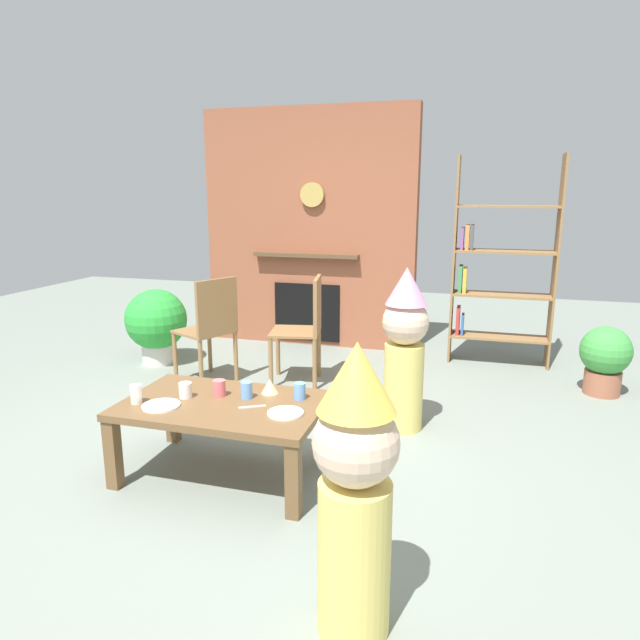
{
  "coord_description": "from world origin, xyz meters",
  "views": [
    {
      "loc": [
        1.11,
        -2.93,
        1.58
      ],
      "look_at": [
        0.15,
        0.4,
        0.78
      ],
      "focal_mm": 31.29,
      "sensor_mm": 36.0,
      "label": 1
    }
  ],
  "objects_px": {
    "birthday_cake_slice": "(270,386)",
    "dining_chair_left": "(211,325)",
    "paper_cup_far_right": "(185,390)",
    "potted_plant_short": "(156,322)",
    "paper_cup_center": "(136,394)",
    "child_in_pink": "(405,346)",
    "potted_plant_tall": "(605,357)",
    "child_with_cone_hat": "(355,485)",
    "coffee_table": "(224,413)",
    "paper_cup_near_right": "(219,388)",
    "paper_cup_far_left": "(247,390)",
    "paper_cup_near_left": "(300,391)",
    "bookshelf": "(496,269)",
    "paper_plate_rear": "(161,406)",
    "paper_plate_front": "(285,413)",
    "dining_chair_middle": "(306,324)"
  },
  "relations": [
    {
      "from": "birthday_cake_slice",
      "to": "dining_chair_left",
      "type": "relative_size",
      "value": 0.11
    },
    {
      "from": "paper_cup_far_right",
      "to": "potted_plant_short",
      "type": "height_order",
      "value": "potted_plant_short"
    },
    {
      "from": "potted_plant_short",
      "to": "paper_cup_center",
      "type": "bearing_deg",
      "value": -60.48
    },
    {
      "from": "child_in_pink",
      "to": "potted_plant_tall",
      "type": "distance_m",
      "value": 1.84
    },
    {
      "from": "paper_cup_far_right",
      "to": "child_with_cone_hat",
      "type": "height_order",
      "value": "child_with_cone_hat"
    },
    {
      "from": "coffee_table",
      "to": "potted_plant_tall",
      "type": "height_order",
      "value": "potted_plant_tall"
    },
    {
      "from": "coffee_table",
      "to": "paper_cup_near_right",
      "type": "bearing_deg",
      "value": 126.99
    },
    {
      "from": "child_with_cone_hat",
      "to": "potted_plant_short",
      "type": "distance_m",
      "value": 3.68
    },
    {
      "from": "paper_cup_far_left",
      "to": "potted_plant_tall",
      "type": "height_order",
      "value": "potted_plant_tall"
    },
    {
      "from": "paper_cup_near_left",
      "to": "paper_cup_far_right",
      "type": "distance_m",
      "value": 0.65
    },
    {
      "from": "bookshelf",
      "to": "dining_chair_left",
      "type": "height_order",
      "value": "bookshelf"
    },
    {
      "from": "coffee_table",
      "to": "dining_chair_left",
      "type": "bearing_deg",
      "value": 119.34
    },
    {
      "from": "coffee_table",
      "to": "paper_cup_center",
      "type": "bearing_deg",
      "value": -161.92
    },
    {
      "from": "paper_plate_rear",
      "to": "birthday_cake_slice",
      "type": "distance_m",
      "value": 0.61
    },
    {
      "from": "paper_plate_front",
      "to": "birthday_cake_slice",
      "type": "xyz_separation_m",
      "value": [
        -0.19,
        0.27,
        0.04
      ]
    },
    {
      "from": "coffee_table",
      "to": "paper_cup_far_right",
      "type": "relative_size",
      "value": 12.7
    },
    {
      "from": "paper_cup_far_left",
      "to": "paper_plate_front",
      "type": "xyz_separation_m",
      "value": [
        0.29,
        -0.16,
        -0.04
      ]
    },
    {
      "from": "coffee_table",
      "to": "paper_cup_center",
      "type": "xyz_separation_m",
      "value": [
        -0.45,
        -0.15,
        0.12
      ]
    },
    {
      "from": "paper_cup_near_left",
      "to": "paper_plate_front",
      "type": "relative_size",
      "value": 0.49
    },
    {
      "from": "dining_chair_middle",
      "to": "potted_plant_tall",
      "type": "height_order",
      "value": "dining_chair_middle"
    },
    {
      "from": "bookshelf",
      "to": "paper_cup_center",
      "type": "height_order",
      "value": "bookshelf"
    },
    {
      "from": "dining_chair_left",
      "to": "paper_cup_far_right",
      "type": "bearing_deg",
      "value": 137.16
    },
    {
      "from": "paper_cup_center",
      "to": "paper_cup_far_right",
      "type": "distance_m",
      "value": 0.27
    },
    {
      "from": "bookshelf",
      "to": "child_in_pink",
      "type": "distance_m",
      "value": 1.87
    },
    {
      "from": "child_in_pink",
      "to": "dining_chair_left",
      "type": "xyz_separation_m",
      "value": [
        -1.66,
        0.46,
        -0.07
      ]
    },
    {
      "from": "paper_cup_near_left",
      "to": "potted_plant_short",
      "type": "height_order",
      "value": "potted_plant_short"
    },
    {
      "from": "coffee_table",
      "to": "paper_cup_near_right",
      "type": "xyz_separation_m",
      "value": [
        -0.06,
        0.08,
        0.11
      ]
    },
    {
      "from": "paper_cup_far_right",
      "to": "child_in_pink",
      "type": "distance_m",
      "value": 1.45
    },
    {
      "from": "child_in_pink",
      "to": "dining_chair_middle",
      "type": "relative_size",
      "value": 1.23
    },
    {
      "from": "child_with_cone_hat",
      "to": "paper_plate_front",
      "type": "bearing_deg",
      "value": -12.55
    },
    {
      "from": "coffee_table",
      "to": "birthday_cake_slice",
      "type": "relative_size",
      "value": 11.2
    },
    {
      "from": "paper_plate_front",
      "to": "paper_plate_rear",
      "type": "distance_m",
      "value": 0.69
    },
    {
      "from": "paper_cup_near_right",
      "to": "potted_plant_short",
      "type": "relative_size",
      "value": 0.13
    },
    {
      "from": "paper_cup_far_left",
      "to": "paper_plate_front",
      "type": "height_order",
      "value": "paper_cup_far_left"
    },
    {
      "from": "coffee_table",
      "to": "paper_plate_rear",
      "type": "distance_m",
      "value": 0.34
    },
    {
      "from": "bookshelf",
      "to": "paper_cup_center",
      "type": "distance_m",
      "value": 3.44
    },
    {
      "from": "paper_cup_far_left",
      "to": "dining_chair_left",
      "type": "xyz_separation_m",
      "value": [
        -0.88,
        1.29,
        0.03
      ]
    },
    {
      "from": "child_with_cone_hat",
      "to": "dining_chair_left",
      "type": "bearing_deg",
      "value": -8.97
    },
    {
      "from": "paper_cup_near_left",
      "to": "child_with_cone_hat",
      "type": "height_order",
      "value": "child_with_cone_hat"
    },
    {
      "from": "coffee_table",
      "to": "birthday_cake_slice",
      "type": "bearing_deg",
      "value": 45.9
    },
    {
      "from": "paper_cup_far_right",
      "to": "dining_chair_left",
      "type": "distance_m",
      "value": 1.48
    },
    {
      "from": "coffee_table",
      "to": "paper_cup_near_right",
      "type": "relative_size",
      "value": 11.93
    },
    {
      "from": "paper_cup_far_right",
      "to": "potted_plant_short",
      "type": "distance_m",
      "value": 2.19
    },
    {
      "from": "paper_cup_center",
      "to": "dining_chair_left",
      "type": "height_order",
      "value": "dining_chair_left"
    },
    {
      "from": "paper_cup_near_right",
      "to": "potted_plant_short",
      "type": "distance_m",
      "value": 2.24
    },
    {
      "from": "birthday_cake_slice",
      "to": "dining_chair_left",
      "type": "distance_m",
      "value": 1.52
    },
    {
      "from": "paper_cup_near_left",
      "to": "bookshelf",
      "type": "bearing_deg",
      "value": 66.79
    },
    {
      "from": "bookshelf",
      "to": "birthday_cake_slice",
      "type": "xyz_separation_m",
      "value": [
        -1.27,
        -2.47,
        -0.41
      ]
    },
    {
      "from": "paper_cup_near_right",
      "to": "paper_plate_front",
      "type": "distance_m",
      "value": 0.48
    },
    {
      "from": "paper_cup_center",
      "to": "potted_plant_tall",
      "type": "bearing_deg",
      "value": 38.05
    }
  ]
}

